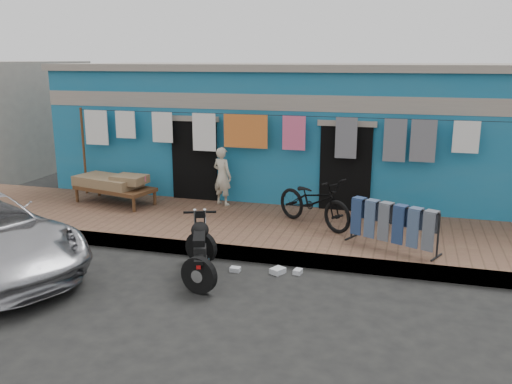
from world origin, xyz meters
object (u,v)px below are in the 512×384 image
Objects in this scene: bicycle at (314,196)px; motorcycle at (200,248)px; jeans_rack at (393,225)px; charpoy at (115,189)px; seated_person at (222,176)px.

bicycle is 1.14× the size of motorcycle.
bicycle is 2.93m from motorcycle.
charpoy is at bearing 167.84° from jeans_rack.
bicycle reaches higher than motorcycle.
bicycle is (2.27, -1.01, -0.05)m from seated_person.
charpoy is at bearing 118.68° from bicycle.
seated_person is at bearing 153.35° from jeans_rack.
jeans_rack is at bearing -12.16° from charpoy.
seated_person is at bearing 13.59° from charpoy.
bicycle is at bearing -5.20° from charpoy.
jeans_rack is at bearing 174.42° from seated_person.
seated_person is 0.78× the size of jeans_rack.
bicycle is 1.10× the size of jeans_rack.
jeans_rack is at bearing -86.64° from bicycle.
charpoy is 6.37m from jeans_rack.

